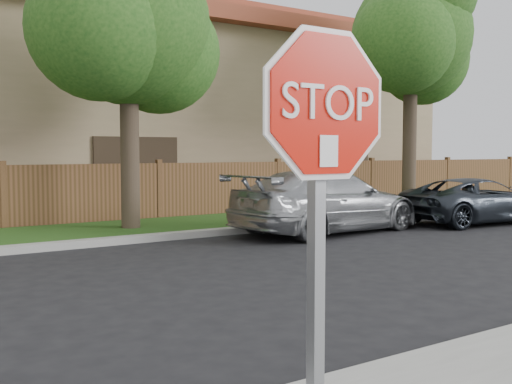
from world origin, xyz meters
TOP-DOWN VIEW (x-y plane):
  - far_curb at (0.00, 8.15)m, footprint 70.00×0.30m
  - grass_strip at (0.00, 9.80)m, footprint 70.00×3.00m
  - fence at (0.00, 11.40)m, footprint 70.00×0.12m
  - tree_mid at (2.52, 9.57)m, footprint 4.80×3.90m
  - tree_right at (12.02, 9.57)m, footprint 4.80×3.90m
  - stop_sign at (-0.95, -1.48)m, footprint 1.01×0.13m
  - sedan_right at (6.39, 7.12)m, footprint 5.29×2.62m
  - sedan_far_right at (10.95, 6.33)m, footprint 4.56×2.52m

SIDE VIEW (x-z plane):
  - grass_strip at x=0.00m, z-range 0.00..0.12m
  - far_curb at x=0.00m, z-range 0.00..0.15m
  - sedan_far_right at x=10.95m, z-range 0.00..1.21m
  - sedan_right at x=6.39m, z-range 0.00..1.48m
  - fence at x=0.00m, z-range 0.00..1.60m
  - stop_sign at x=-0.95m, z-range 0.55..3.11m
  - tree_mid at x=2.52m, z-range 1.20..8.55m
  - tree_right at x=12.02m, z-range 1.47..9.67m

